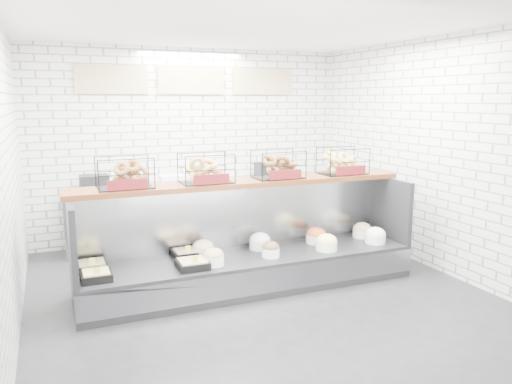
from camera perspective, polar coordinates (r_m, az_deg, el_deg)
name	(u,v)px	position (r m, az deg, el deg)	size (l,w,h in m)	color
ground	(260,295)	(5.83, 0.48, -11.74)	(5.50, 5.50, 0.00)	black
room_shell	(240,113)	(5.96, -1.79, 9.06)	(5.02, 5.51, 3.01)	silver
display_case	(250,259)	(6.03, -0.66, -7.67)	(4.00, 0.90, 1.20)	black
bagel_shelf	(243,171)	(5.94, -1.48, 2.45)	(4.10, 0.50, 0.40)	#49220F
prep_counter	(199,212)	(7.89, -6.53, -2.30)	(4.00, 0.60, 1.20)	#93969B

